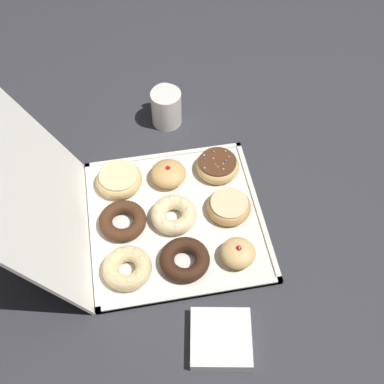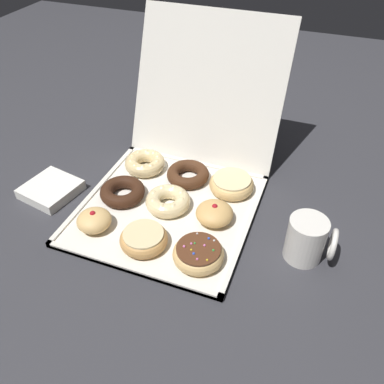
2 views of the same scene
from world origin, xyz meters
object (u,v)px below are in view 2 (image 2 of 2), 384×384
at_px(donut_box, 167,209).
at_px(chocolate_cake_ring_donut_3, 123,191).
at_px(jelly_filled_donut_5, 215,212).
at_px(napkin_stack, 51,189).
at_px(jelly_filled_donut_0, 94,220).
at_px(sprinkle_donut_2, 198,254).
at_px(glazed_ring_donut_1, 142,238).
at_px(cruller_donut_6, 145,163).
at_px(cruller_donut_4, 167,201).
at_px(coffee_mug, 308,239).
at_px(chocolate_cake_ring_donut_7, 188,174).
at_px(glazed_ring_donut_8, 232,184).

relative_size(donut_box, chocolate_cake_ring_donut_3, 3.64).
height_order(jelly_filled_donut_5, napkin_stack, jelly_filled_donut_5).
bearing_deg(jelly_filled_donut_0, sprinkle_donut_2, -1.69).
xyz_separation_m(donut_box, napkin_stack, (-0.31, -0.04, 0.01)).
bearing_deg(jelly_filled_donut_5, sprinkle_donut_2, -87.35).
bearing_deg(sprinkle_donut_2, glazed_ring_donut_1, -179.59).
distance_m(donut_box, cruller_donut_6, 0.18).
bearing_deg(cruller_donut_4, coffee_mug, -5.60).
relative_size(chocolate_cake_ring_donut_7, napkin_stack, 0.90).
distance_m(jelly_filled_donut_0, glazed_ring_donut_1, 0.13).
bearing_deg(glazed_ring_donut_1, sprinkle_donut_2, 0.41).
relative_size(glazed_ring_donut_1, jelly_filled_donut_5, 1.21).
bearing_deg(chocolate_cake_ring_donut_7, cruller_donut_6, 178.99).
xyz_separation_m(jelly_filled_donut_5, napkin_stack, (-0.44, -0.05, -0.02)).
relative_size(jelly_filled_donut_5, glazed_ring_donut_8, 0.77).
distance_m(sprinkle_donut_2, cruller_donut_4, 0.19).
height_order(jelly_filled_donut_5, chocolate_cake_ring_donut_7, jelly_filled_donut_5).
bearing_deg(jelly_filled_donut_0, chocolate_cake_ring_donut_3, 86.22).
bearing_deg(cruller_donut_6, glazed_ring_donut_8, -1.29).
bearing_deg(glazed_ring_donut_1, chocolate_cake_ring_donut_3, 131.99).
height_order(donut_box, jelly_filled_donut_0, jelly_filled_donut_0).
bearing_deg(jelly_filled_donut_5, glazed_ring_donut_1, -133.28).
relative_size(chocolate_cake_ring_donut_3, chocolate_cake_ring_donut_7, 1.00).
xyz_separation_m(cruller_donut_4, cruller_donut_6, (-0.12, 0.12, 0.00)).
bearing_deg(coffee_mug, glazed_ring_donut_1, -163.43).
relative_size(chocolate_cake_ring_donut_3, glazed_ring_donut_8, 0.99).
distance_m(cruller_donut_6, coffee_mug, 0.49).
xyz_separation_m(jelly_filled_donut_5, coffee_mug, (0.22, -0.03, 0.02)).
bearing_deg(jelly_filled_donut_0, glazed_ring_donut_8, 43.35).
xyz_separation_m(sprinkle_donut_2, cruller_donut_6, (-0.25, 0.26, 0.00)).
relative_size(cruller_donut_4, cruller_donut_6, 1.00).
bearing_deg(glazed_ring_donut_1, glazed_ring_donut_8, 62.58).
bearing_deg(napkin_stack, donut_box, 8.02).
distance_m(jelly_filled_donut_0, napkin_stack, 0.20).
bearing_deg(cruller_donut_6, chocolate_cake_ring_donut_7, -1.01).
xyz_separation_m(chocolate_cake_ring_donut_7, glazed_ring_donut_8, (0.12, -0.00, 0.00)).
distance_m(glazed_ring_donut_1, jelly_filled_donut_5, 0.18).
distance_m(jelly_filled_donut_0, cruller_donut_4, 0.18).
distance_m(cruller_donut_4, glazed_ring_donut_8, 0.18).
bearing_deg(cruller_donut_6, chocolate_cake_ring_donut_3, -90.19).
distance_m(glazed_ring_donut_1, chocolate_cake_ring_donut_3, 0.18).
relative_size(jelly_filled_donut_0, glazed_ring_donut_8, 0.70).
bearing_deg(cruller_donut_4, jelly_filled_donut_0, -135.75).
distance_m(jelly_filled_donut_0, glazed_ring_donut_8, 0.36).
relative_size(glazed_ring_donut_1, cruller_donut_4, 0.97).
relative_size(donut_box, coffee_mug, 4.04).
bearing_deg(sprinkle_donut_2, napkin_stack, 169.08).
bearing_deg(coffee_mug, napkin_stack, -178.58).
xyz_separation_m(jelly_filled_donut_5, cruller_donut_6, (-0.25, 0.13, -0.00)).
xyz_separation_m(cruller_donut_4, coffee_mug, (0.34, -0.03, 0.02)).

